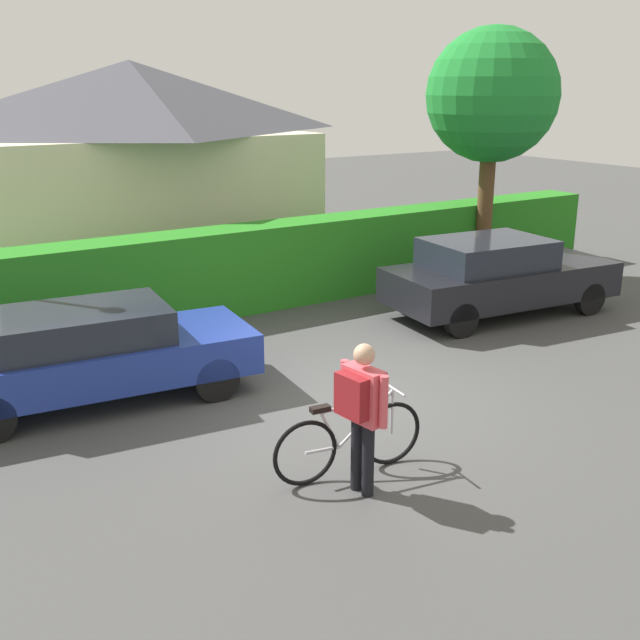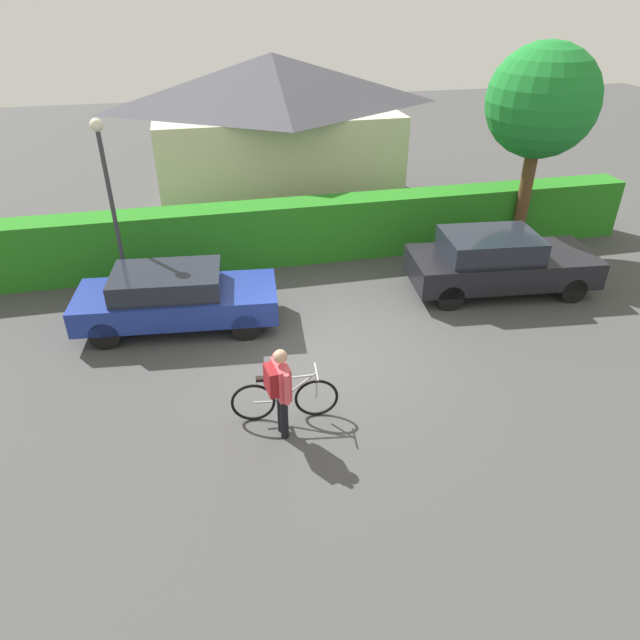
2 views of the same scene
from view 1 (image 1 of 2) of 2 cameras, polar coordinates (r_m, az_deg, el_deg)
ground_plane at (r=10.51m, az=1.92°, el=-6.19°), size 60.00×60.00×0.00m
hedge_row at (r=14.24m, az=-8.97°, el=3.39°), size 19.73×0.90×1.61m
house_distant at (r=18.54m, az=-13.71°, el=11.36°), size 7.84×5.00×4.71m
parked_car_near at (r=10.74m, az=-16.73°, el=-2.32°), size 4.40×2.06×1.34m
parked_car_far at (r=14.57m, az=13.21°, el=3.30°), size 4.55×2.22×1.48m
bicycle at (r=8.52m, az=2.24°, el=-9.06°), size 1.85×0.50×0.96m
person_rider at (r=7.89m, az=3.11°, el=-6.40°), size 0.40×0.67×1.68m
tree_kerbside at (r=17.13m, az=12.83°, el=16.06°), size 2.82×2.82×5.38m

